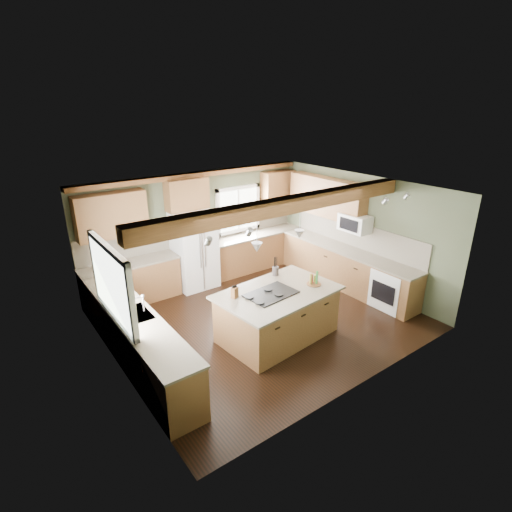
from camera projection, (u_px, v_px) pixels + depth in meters
floor at (260, 318)px, 8.02m from camera, size 5.60×5.60×0.00m
ceiling at (261, 191)px, 7.07m from camera, size 5.60×5.60×0.00m
wall_back at (197, 227)px, 9.42m from camera, size 5.60×0.00×5.60m
wall_left at (112, 299)px, 6.00m from camera, size 0.00×5.00×5.00m
wall_right at (359, 231)px, 9.09m from camera, size 0.00×5.00×5.00m
ceiling_beam at (286, 205)px, 6.61m from camera, size 5.55×0.26×0.26m
soffit_trim at (196, 175)px, 8.89m from camera, size 5.55×0.20×0.10m
backsplash_back at (198, 231)px, 9.44m from camera, size 5.58×0.03×0.58m
backsplash_right at (356, 235)px, 9.15m from camera, size 0.03×3.70×0.58m
base_cab_back_left at (132, 283)px, 8.52m from camera, size 2.02×0.60×0.88m
counter_back_left at (129, 264)px, 8.36m from camera, size 2.06×0.64×0.04m
base_cab_back_right at (255, 251)px, 10.33m from camera, size 2.62×0.60×0.88m
counter_back_right at (255, 234)px, 10.16m from camera, size 2.66×0.64×0.04m
base_cab_left at (137, 340)px, 6.52m from camera, size 0.60×3.70×0.88m
counter_left at (134, 315)px, 6.35m from camera, size 0.64×3.74×0.04m
base_cab_right at (345, 268)px, 9.28m from camera, size 0.60×3.70×0.88m
counter_right at (347, 250)px, 9.11m from camera, size 0.64×3.74×0.04m
upper_cab_back_left at (111, 215)px, 7.95m from camera, size 1.40×0.35×0.90m
upper_cab_over_fridge at (187, 194)px, 8.81m from camera, size 0.96×0.35×0.70m
upper_cab_right at (326, 197)px, 9.43m from camera, size 0.35×2.20×0.90m
upper_cab_back_corner at (278, 189)px, 10.32m from camera, size 0.90×0.35×0.90m
window_left at (110, 283)px, 5.96m from camera, size 0.04×1.60×1.05m
window_back at (238, 209)px, 9.95m from camera, size 1.10×0.04×1.00m
sink at (134, 315)px, 6.35m from camera, size 0.50×0.65×0.03m
faucet at (143, 304)px, 6.40m from camera, size 0.02×0.02×0.28m
dishwasher at (172, 383)px, 5.56m from camera, size 0.60×0.60×0.84m
oven at (392, 289)px, 8.30m from camera, size 0.60×0.72×0.84m
microwave at (355, 223)px, 8.84m from camera, size 0.40×0.70×0.38m
pendant_left at (257, 247)px, 6.44m from camera, size 0.18×0.18×0.16m
pendant_right at (299, 234)px, 7.06m from camera, size 0.18×0.18×0.16m
refrigerator at (194, 250)px, 9.12m from camera, size 0.90×0.74×1.80m
island at (277, 315)px, 7.28m from camera, size 2.12×1.41×0.88m
island_top at (278, 292)px, 7.11m from camera, size 2.27×1.56×0.04m
cooktop at (271, 294)px, 7.00m from camera, size 0.92×0.66×0.02m
knife_block at (235, 293)px, 6.84m from camera, size 0.14×0.12×0.19m
utensil_crock at (275, 271)px, 7.73m from camera, size 0.16×0.16×0.17m
bottle_tray at (314, 278)px, 7.33m from camera, size 0.35×0.35×0.24m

